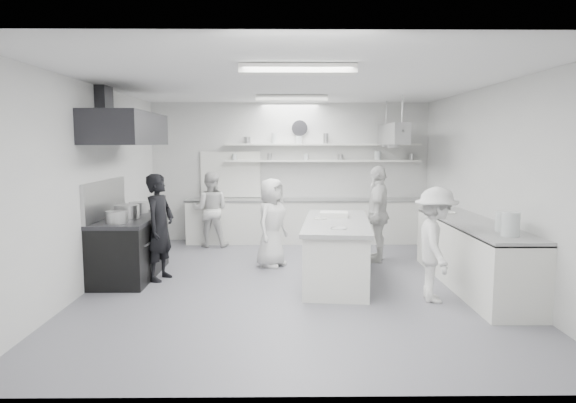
{
  "coord_description": "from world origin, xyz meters",
  "views": [
    {
      "loc": [
        -0.17,
        -7.53,
        2.12
      ],
      "look_at": [
        -0.08,
        0.6,
        1.19
      ],
      "focal_mm": 31.5,
      "sensor_mm": 36.0,
      "label": 1
    }
  ],
  "objects_px": {
    "back_counter": "(304,221)",
    "stove": "(130,249)",
    "cook_back": "(211,209)",
    "cook_stove": "(160,227)",
    "right_counter": "(472,255)",
    "prep_island": "(336,252)"
  },
  "relations": [
    {
      "from": "back_counter",
      "to": "stove",
      "type": "bearing_deg",
      "value": -136.01
    },
    {
      "from": "stove",
      "to": "cook_back",
      "type": "bearing_deg",
      "value": 68.28
    },
    {
      "from": "cook_stove",
      "to": "cook_back",
      "type": "height_order",
      "value": "cook_stove"
    },
    {
      "from": "back_counter",
      "to": "right_counter",
      "type": "relative_size",
      "value": 1.52
    },
    {
      "from": "prep_island",
      "to": "cook_back",
      "type": "relative_size",
      "value": 1.56
    },
    {
      "from": "stove",
      "to": "right_counter",
      "type": "distance_m",
      "value": 5.28
    },
    {
      "from": "prep_island",
      "to": "cook_stove",
      "type": "height_order",
      "value": "cook_stove"
    },
    {
      "from": "right_counter",
      "to": "cook_back",
      "type": "height_order",
      "value": "cook_back"
    },
    {
      "from": "stove",
      "to": "right_counter",
      "type": "xyz_separation_m",
      "value": [
        5.25,
        -0.6,
        0.02
      ]
    },
    {
      "from": "prep_island",
      "to": "right_counter",
      "type": "bearing_deg",
      "value": -4.1
    },
    {
      "from": "prep_island",
      "to": "cook_stove",
      "type": "relative_size",
      "value": 1.45
    },
    {
      "from": "stove",
      "to": "prep_island",
      "type": "relative_size",
      "value": 0.75
    },
    {
      "from": "right_counter",
      "to": "stove",
      "type": "bearing_deg",
      "value": 173.48
    },
    {
      "from": "right_counter",
      "to": "prep_island",
      "type": "bearing_deg",
      "value": 169.6
    },
    {
      "from": "back_counter",
      "to": "cook_back",
      "type": "relative_size",
      "value": 3.24
    },
    {
      "from": "cook_stove",
      "to": "right_counter",
      "type": "bearing_deg",
      "value": -78.56
    },
    {
      "from": "cook_back",
      "to": "stove",
      "type": "bearing_deg",
      "value": 70.24
    },
    {
      "from": "back_counter",
      "to": "prep_island",
      "type": "height_order",
      "value": "back_counter"
    },
    {
      "from": "right_counter",
      "to": "cook_stove",
      "type": "bearing_deg",
      "value": 174.92
    },
    {
      "from": "prep_island",
      "to": "cook_stove",
      "type": "bearing_deg",
      "value": -174.88
    },
    {
      "from": "right_counter",
      "to": "prep_island",
      "type": "relative_size",
      "value": 1.37
    },
    {
      "from": "prep_island",
      "to": "cook_stove",
      "type": "distance_m",
      "value": 2.77
    }
  ]
}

